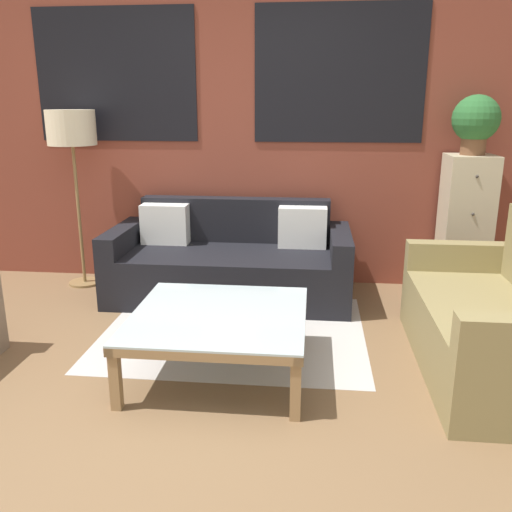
{
  "coord_description": "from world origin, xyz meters",
  "views": [
    {
      "loc": [
        0.76,
        -2.33,
        1.57
      ],
      "look_at": [
        0.38,
        1.25,
        0.55
      ],
      "focal_mm": 38.0,
      "sensor_mm": 36.0,
      "label": 1
    }
  ],
  "objects_px": {
    "settee_vintage": "(501,323)",
    "coffee_table": "(219,321)",
    "couch_dark": "(231,264)",
    "floor_lamp": "(72,135)",
    "drawer_cabinet": "(464,227)",
    "potted_plant": "(476,121)"
  },
  "relations": [
    {
      "from": "settee_vintage",
      "to": "coffee_table",
      "type": "height_order",
      "value": "settee_vintage"
    },
    {
      "from": "couch_dark",
      "to": "coffee_table",
      "type": "relative_size",
      "value": 1.92
    },
    {
      "from": "floor_lamp",
      "to": "drawer_cabinet",
      "type": "xyz_separation_m",
      "value": [
        3.28,
        0.05,
        -0.73
      ]
    },
    {
      "from": "settee_vintage",
      "to": "potted_plant",
      "type": "xyz_separation_m",
      "value": [
        0.11,
        1.38,
        1.13
      ]
    },
    {
      "from": "coffee_table",
      "to": "drawer_cabinet",
      "type": "distance_m",
      "value": 2.38
    },
    {
      "from": "couch_dark",
      "to": "potted_plant",
      "type": "relative_size",
      "value": 4.23
    },
    {
      "from": "potted_plant",
      "to": "drawer_cabinet",
      "type": "bearing_deg",
      "value": -90.0
    },
    {
      "from": "coffee_table",
      "to": "potted_plant",
      "type": "xyz_separation_m",
      "value": [
        1.78,
        1.56,
        1.11
      ]
    },
    {
      "from": "coffee_table",
      "to": "drawer_cabinet",
      "type": "bearing_deg",
      "value": 41.3
    },
    {
      "from": "potted_plant",
      "to": "coffee_table",
      "type": "bearing_deg",
      "value": -138.7
    },
    {
      "from": "settee_vintage",
      "to": "potted_plant",
      "type": "bearing_deg",
      "value": 85.28
    },
    {
      "from": "coffee_table",
      "to": "potted_plant",
      "type": "relative_size",
      "value": 2.21
    },
    {
      "from": "couch_dark",
      "to": "drawer_cabinet",
      "type": "xyz_separation_m",
      "value": [
        1.92,
        0.22,
        0.31
      ]
    },
    {
      "from": "potted_plant",
      "to": "floor_lamp",
      "type": "bearing_deg",
      "value": -179.11
    },
    {
      "from": "couch_dark",
      "to": "potted_plant",
      "type": "distance_m",
      "value": 2.25
    },
    {
      "from": "floor_lamp",
      "to": "coffee_table",
      "type": "bearing_deg",
      "value": -45.37
    },
    {
      "from": "coffee_table",
      "to": "potted_plant",
      "type": "height_order",
      "value": "potted_plant"
    },
    {
      "from": "floor_lamp",
      "to": "potted_plant",
      "type": "distance_m",
      "value": 3.28
    },
    {
      "from": "settee_vintage",
      "to": "potted_plant",
      "type": "distance_m",
      "value": 1.79
    },
    {
      "from": "coffee_table",
      "to": "settee_vintage",
      "type": "bearing_deg",
      "value": 6.19
    },
    {
      "from": "couch_dark",
      "to": "coffee_table",
      "type": "xyz_separation_m",
      "value": [
        0.13,
        -1.35,
        0.05
      ]
    },
    {
      "from": "floor_lamp",
      "to": "couch_dark",
      "type": "bearing_deg",
      "value": -7.07
    }
  ]
}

